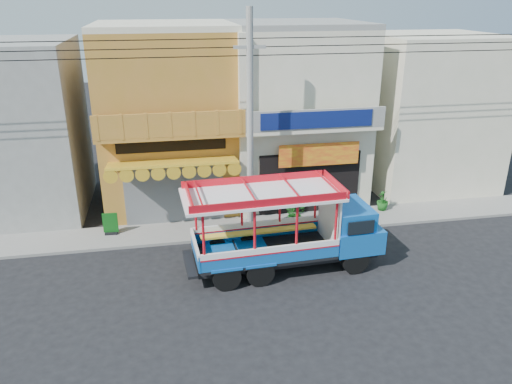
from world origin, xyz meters
The scene contains 13 objects.
ground centered at (0.00, 0.00, 0.00)m, with size 90.00×90.00×0.00m, color black.
sidewalk centered at (0.00, 4.00, 0.06)m, with size 30.00×2.00×0.12m, color slate.
shophouse_left centered at (-4.00, 7.96, 4.11)m, with size 6.00×7.50×8.24m.
shophouse_right centered at (2.00, 7.96, 4.11)m, with size 6.00×6.75×8.24m.
party_pilaster centered at (-1.00, 4.85, 4.00)m, with size 0.35×0.30×8.00m, color beige.
filler_building_left centered at (-11.00, 8.00, 3.80)m, with size 6.00×6.00×7.60m, color gray.
filler_building_right centered at (9.00, 8.00, 3.80)m, with size 6.00×6.00×7.60m, color beige.
utility_pole centered at (-0.85, 3.30, 5.03)m, with size 28.00×0.26×9.00m.
songthaew_truck centered at (0.25, 0.44, 1.58)m, with size 7.15×2.66×3.29m.
green_sign centered at (-6.70, 4.24, 0.51)m, with size 0.61×0.31×0.93m.
potted_plant_a centered at (1.03, 3.71, 0.62)m, with size 0.90×0.78×1.00m, color #175318.
potted_plant_b centered at (3.38, 4.03, 0.56)m, with size 0.49×0.39×0.89m, color #175318.
potted_plant_c centered at (5.39, 4.50, 0.61)m, with size 0.55×0.55×0.98m, color #175318.
Camera 1 is at (-4.26, -15.15, 9.38)m, focal length 35.00 mm.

